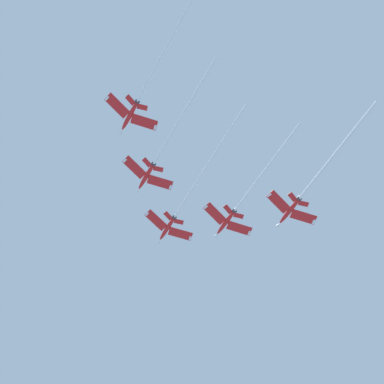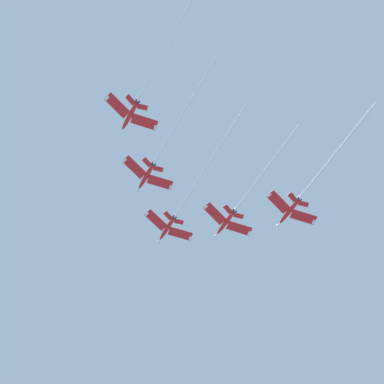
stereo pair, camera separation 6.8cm
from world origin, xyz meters
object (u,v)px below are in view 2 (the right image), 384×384
Objects in this scene: jet_left_outer at (147,85)px; jet_right_outer at (310,186)px; jet_left_wing at (160,152)px; jet_lead at (183,204)px; jet_right_wing at (238,207)px.

jet_left_outer is 1.19× the size of jet_right_outer.
jet_lead is at bearing -54.97° from jet_left_wing.
jet_lead is 1.18× the size of jet_right_outer.
jet_left_wing reaches higher than jet_right_outer.
jet_left_wing is at bearing 91.79° from jet_right_wing.
jet_right_wing reaches higher than jet_left_outer.
jet_right_wing reaches higher than jet_left_wing.
jet_lead is 1.13× the size of jet_left_wing.
jet_lead reaches higher than jet_left_outer.
jet_left_outer is (-17.87, 49.89, -6.13)m from jet_right_wing.
jet_lead is at bearing -49.16° from jet_left_outer.
jet_right_wing is at bearing -124.16° from jet_lead.
jet_lead reaches higher than jet_left_wing.
jet_right_outer is at bearing -112.08° from jet_left_wing.
jet_lead reaches higher than jet_right_outer.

